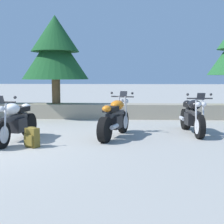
{
  "coord_description": "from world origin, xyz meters",
  "views": [
    {
      "loc": [
        3.37,
        -6.94,
        1.58
      ],
      "look_at": [
        2.93,
        1.2,
        0.65
      ],
      "focal_mm": 49.59,
      "sensor_mm": 36.0,
      "label": 1
    }
  ],
  "objects_px": {
    "rider_backpack": "(32,137)",
    "motorcycle_black_far_right": "(192,116)",
    "motorcycle_white_near_left": "(15,122)",
    "motorcycle_orange_centre": "(115,119)",
    "pine_tree_mid_left": "(55,49)"
  },
  "relations": [
    {
      "from": "motorcycle_white_near_left",
      "to": "rider_backpack",
      "type": "relative_size",
      "value": 4.39
    },
    {
      "from": "motorcycle_white_near_left",
      "to": "motorcycle_orange_centre",
      "type": "distance_m",
      "value": 2.51
    },
    {
      "from": "motorcycle_black_far_right",
      "to": "rider_backpack",
      "type": "distance_m",
      "value": 4.38
    },
    {
      "from": "motorcycle_white_near_left",
      "to": "motorcycle_orange_centre",
      "type": "xyz_separation_m",
      "value": [
        2.38,
        0.77,
        0.0
      ]
    },
    {
      "from": "rider_backpack",
      "to": "pine_tree_mid_left",
      "type": "height_order",
      "value": "pine_tree_mid_left"
    },
    {
      "from": "motorcycle_black_far_right",
      "to": "motorcycle_white_near_left",
      "type": "bearing_deg",
      "value": -163.35
    },
    {
      "from": "motorcycle_orange_centre",
      "to": "motorcycle_black_far_right",
      "type": "xyz_separation_m",
      "value": [
        2.13,
        0.58,
        0.0
      ]
    },
    {
      "from": "rider_backpack",
      "to": "motorcycle_black_far_right",
      "type": "bearing_deg",
      "value": 25.56
    },
    {
      "from": "motorcycle_orange_centre",
      "to": "pine_tree_mid_left",
      "type": "bearing_deg",
      "value": 123.07
    },
    {
      "from": "motorcycle_orange_centre",
      "to": "motorcycle_black_far_right",
      "type": "bearing_deg",
      "value": 15.23
    },
    {
      "from": "motorcycle_black_far_right",
      "to": "pine_tree_mid_left",
      "type": "distance_m",
      "value": 5.97
    },
    {
      "from": "motorcycle_white_near_left",
      "to": "motorcycle_black_far_right",
      "type": "bearing_deg",
      "value": 16.65
    },
    {
      "from": "rider_backpack",
      "to": "pine_tree_mid_left",
      "type": "bearing_deg",
      "value": 97.1
    },
    {
      "from": "motorcycle_black_far_right",
      "to": "pine_tree_mid_left",
      "type": "height_order",
      "value": "pine_tree_mid_left"
    },
    {
      "from": "motorcycle_white_near_left",
      "to": "motorcycle_black_far_right",
      "type": "relative_size",
      "value": 1.0
    }
  ]
}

